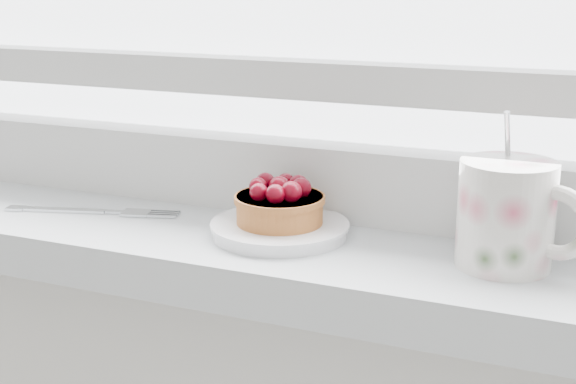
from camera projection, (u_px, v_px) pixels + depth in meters
The scene contains 4 objects.
saucer at pixel (280, 229), 0.71m from camera, with size 0.12×0.12×0.01m, color white.
raspberry_tart at pixel (280, 203), 0.71m from camera, with size 0.08×0.08×0.04m.
floral_mug at pixel (510, 213), 0.63m from camera, with size 0.12×0.10×0.12m.
fork at pixel (91, 211), 0.78m from camera, with size 0.17×0.06×0.00m.
Camera 1 is at (0.25, 1.27, 1.17)m, focal length 50.00 mm.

